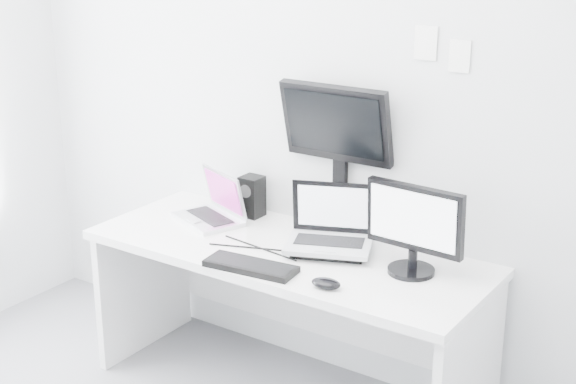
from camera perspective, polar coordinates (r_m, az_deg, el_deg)
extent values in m
plane|color=silver|center=(3.80, 2.90, 6.55)|extent=(3.60, 0.00, 3.60)
cube|color=white|center=(3.85, -0.08, -8.84)|extent=(1.80, 0.70, 0.73)
cube|color=silver|center=(3.99, -5.48, -0.31)|extent=(0.40, 0.35, 0.25)
cube|color=black|center=(4.05, -2.44, -0.29)|extent=(0.13, 0.13, 0.20)
cube|color=#B6B9BF|center=(3.60, 2.79, -1.94)|extent=(0.44, 0.40, 0.30)
cube|color=black|center=(3.80, 3.38, 2.40)|extent=(0.52, 0.20, 0.71)
cube|color=black|center=(3.43, 8.42, -2.44)|extent=(0.43, 0.21, 0.39)
cube|color=black|center=(3.49, -2.52, -5.02)|extent=(0.40, 0.18, 0.03)
ellipsoid|color=black|center=(3.33, 2.58, -6.17)|extent=(0.13, 0.09, 0.04)
cube|color=white|center=(3.54, 9.25, 9.88)|extent=(0.10, 0.00, 0.14)
cube|color=white|center=(3.48, 11.48, 8.95)|extent=(0.09, 0.00, 0.13)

